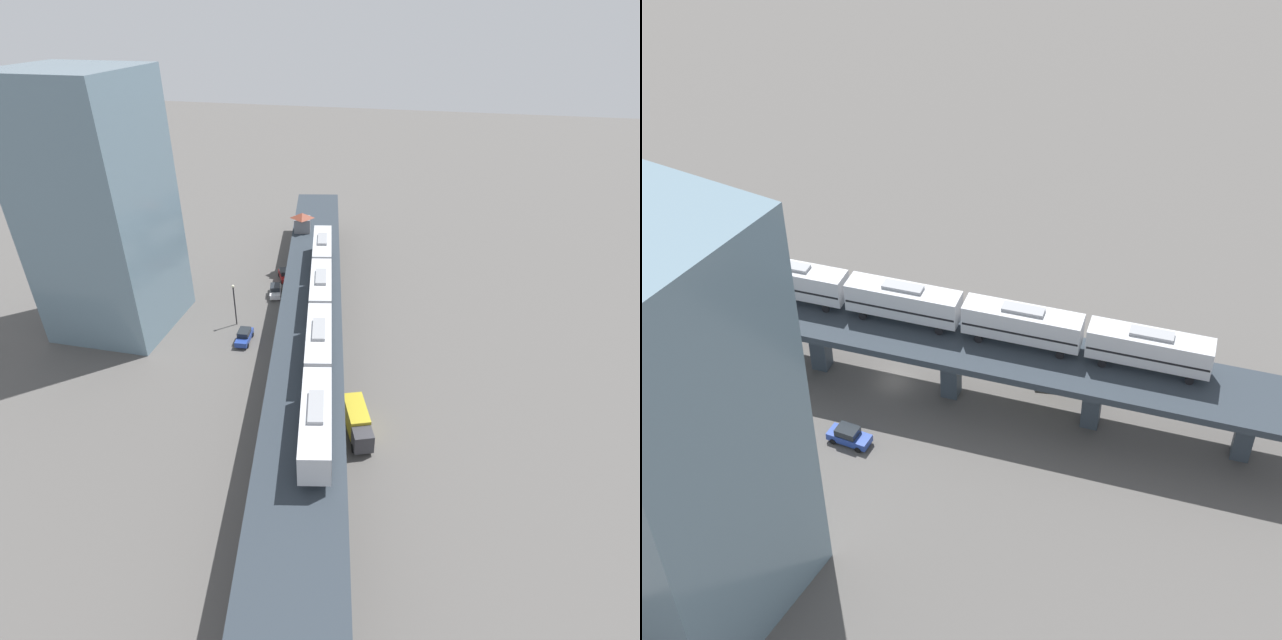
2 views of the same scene
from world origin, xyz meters
TOP-DOWN VIEW (x-y plane):
  - ground_plane at (0.00, 0.00)m, footprint 400.00×400.00m
  - elevated_viaduct at (0.03, -0.17)m, footprint 26.37×91.85m
  - subway_train at (-2.80, 6.84)m, footprint 12.56×49.37m
  - signal_hut at (7.33, -24.30)m, footprint 3.79×3.79m
  - street_car_red at (9.53, -19.44)m, footprint 3.54×4.74m
  - street_car_blue at (9.94, 0.93)m, footprint 2.25×4.54m
  - street_car_white at (9.49, -13.37)m, footprint 2.88×4.72m
  - delivery_truck at (-9.23, 15.90)m, footprint 4.63×7.53m
  - street_lamp at (12.75, -3.26)m, footprint 0.44×0.44m
  - office_tower at (30.11, -0.53)m, footprint 16.00×16.00m

SIDE VIEW (x-z plane):
  - ground_plane at x=0.00m, z-range 0.00..0.00m
  - street_car_red at x=9.53m, z-range -0.01..1.88m
  - street_car_blue at x=9.94m, z-range -0.01..1.88m
  - street_car_white at x=9.49m, z-range -0.01..1.88m
  - delivery_truck at x=-9.23m, z-range 0.16..3.36m
  - street_lamp at x=12.75m, z-range 0.64..7.58m
  - elevated_viaduct at x=0.03m, z-range 2.74..10.35m
  - signal_hut at x=7.33m, z-range 7.71..11.11m
  - subway_train at x=-2.80m, z-range 7.93..12.38m
  - office_tower at x=30.11m, z-range 0.00..36.00m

